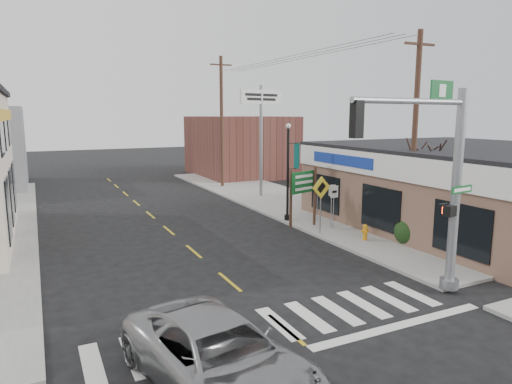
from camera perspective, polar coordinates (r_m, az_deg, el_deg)
name	(u,v)px	position (r m, az deg, el deg)	size (l,w,h in m)	color
ground	(286,329)	(13.10, 3.74, -16.76)	(140.00, 140.00, 0.00)	black
sidewalk_right	(308,209)	(28.12, 6.56, -2.18)	(6.00, 38.00, 0.13)	gray
center_line	(194,251)	(19.96, -7.80, -7.36)	(0.12, 56.00, 0.01)	gold
crosswalk	(279,323)	(13.41, 2.86, -16.06)	(11.00, 2.20, 0.01)	silver
thrift_store	(471,189)	(26.28, 25.28, 0.39)	(12.00, 14.00, 4.00)	brown
bldg_distant_right	(240,146)	(44.06, -2.02, 5.77)	(8.00, 10.00, 5.60)	brown
suv	(219,357)	(10.27, -4.65, -19.87)	(2.56, 5.55, 1.54)	#95979A
traffic_signal_pole	(439,171)	(15.24, 21.96, 2.50)	(5.28, 0.39, 6.69)	gray
guide_sign	(303,189)	(23.25, 5.95, 0.43)	(1.76, 0.14, 3.08)	#4D3023
fire_hydrant	(365,231)	(21.52, 13.48, -4.82)	(0.23, 0.23, 0.74)	orange
ped_crossing_sign	(321,195)	(21.94, 8.13, -0.33)	(1.09, 0.08, 2.80)	gray
lamp_post	(289,165)	(24.49, 4.14, 3.43)	(0.68, 0.53, 5.22)	black
dance_center_sign	(261,114)	(31.81, 0.64, 9.70)	(3.61, 0.23, 7.67)	gray
bare_tree	(426,147)	(22.11, 20.53, 5.30)	(2.69, 2.69, 5.39)	black
shrub_front	(410,231)	(21.56, 18.73, -4.67)	(1.44, 1.44, 1.08)	#1B3212
shrub_back	(392,218)	(24.89, 16.58, -3.08)	(0.97, 0.97, 0.73)	#1C3216
utility_pole_near	(414,136)	(21.39, 19.20, 6.61)	(1.61, 0.24, 9.25)	#483025
utility_pole_far	(222,121)	(36.28, -4.31, 8.87)	(1.76, 0.26, 10.10)	#463A21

